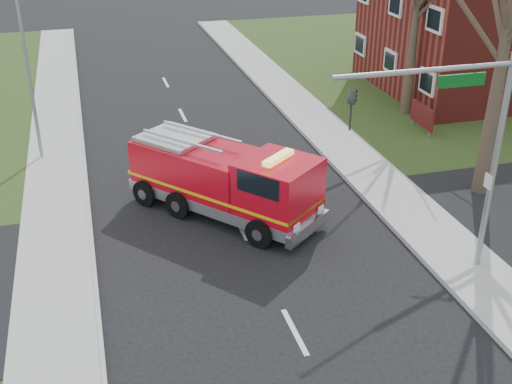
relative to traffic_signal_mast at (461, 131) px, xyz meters
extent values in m
plane|color=black|center=(-5.21, -1.50, -4.71)|extent=(120.00, 120.00, 0.00)
cube|color=#A0A09A|center=(0.99, -1.50, -4.63)|extent=(2.40, 80.00, 0.15)
cube|color=#A0A09A|center=(-11.41, -1.50, -4.63)|extent=(2.40, 80.00, 0.15)
cube|color=silver|center=(6.24, 16.50, -2.71)|extent=(0.12, 1.40, 1.20)
cube|color=#531314|center=(5.29, 11.00, -3.81)|extent=(0.12, 2.00, 1.00)
cylinder|color=gray|center=(5.29, 10.20, -4.26)|extent=(0.08, 0.08, 0.90)
cylinder|color=gray|center=(5.29, 11.80, -4.26)|extent=(0.08, 0.08, 0.90)
cone|color=#3D3124|center=(4.29, 4.50, 1.29)|extent=(0.64, 0.64, 12.00)
cone|color=#3D3124|center=(5.79, 13.50, 0.54)|extent=(0.56, 0.56, 10.50)
cylinder|color=gray|center=(1.29, 0.00, -1.31)|extent=(0.18, 0.18, 6.80)
cylinder|color=gray|center=(-1.31, 0.00, 1.79)|extent=(5.20, 0.14, 0.14)
cube|color=#0C591E|center=(-0.21, 0.00, 1.44)|extent=(1.40, 0.06, 0.35)
imported|color=black|center=(-3.31, 0.00, 1.44)|extent=(0.22, 0.18, 1.10)
cylinder|color=gray|center=(-12.01, 12.50, -1.21)|extent=(0.14, 0.14, 7.00)
cube|color=red|center=(-6.23, 6.51, -3.31)|extent=(4.80, 5.13, 1.90)
cube|color=red|center=(-4.05, 3.86, -3.17)|extent=(3.31, 3.31, 2.17)
cube|color=#B7BABF|center=(-5.54, 5.67, -4.07)|extent=(6.31, 6.96, 0.41)
cube|color=#E5B20C|center=(-5.54, 5.67, -3.58)|extent=(6.32, 6.97, 0.11)
cube|color=black|center=(-3.42, 3.09, -2.49)|extent=(1.64, 1.37, 0.77)
cube|color=#E5D866|center=(-4.05, 3.86, -1.95)|extent=(1.32, 1.16, 0.16)
cylinder|color=black|center=(-4.90, 3.04, -4.21)|extent=(0.88, 0.97, 1.00)
cylinder|color=black|center=(-3.09, 4.53, -4.21)|extent=(0.88, 0.97, 1.00)
cylinder|color=black|center=(-8.18, 7.03, -4.21)|extent=(0.88, 0.97, 1.00)
cylinder|color=black|center=(-6.36, 8.52, -4.21)|extent=(0.88, 0.97, 1.00)
camera|label=1|loc=(-9.89, -14.50, 6.33)|focal=45.00mm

